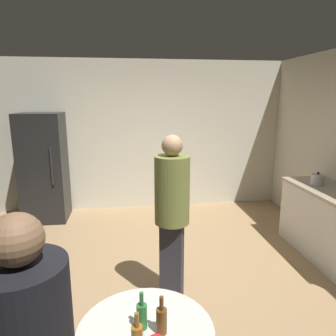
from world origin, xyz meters
TOP-DOWN VIEW (x-y plane):
  - ground_plane at (0.00, 0.00)m, footprint 5.20×5.20m
  - wall_back at (0.00, 2.63)m, footprint 5.32×0.06m
  - refrigerator at (-1.66, 2.20)m, footprint 0.70×0.68m
  - kitchen_counter at (2.28, 0.24)m, footprint 0.64×1.68m
  - kettle at (2.23, 0.62)m, footprint 0.24×0.17m
  - beer_bottle_brown at (-0.12, -1.59)m, footprint 0.06×0.06m
  - beer_bottle_green at (-0.23, -1.53)m, footprint 0.06×0.06m
  - person_in_olive_shirt at (0.13, -0.26)m, footprint 0.44×0.44m

SIDE VIEW (x-z plane):
  - ground_plane at x=0.00m, z-range -0.10..0.00m
  - kitchen_counter at x=2.28m, z-range 0.00..0.90m
  - beer_bottle_brown at x=-0.12m, z-range 0.70..0.93m
  - beer_bottle_green at x=-0.23m, z-range 0.70..0.93m
  - refrigerator at x=-1.66m, z-range 0.00..1.80m
  - kettle at x=2.23m, z-range 0.88..1.06m
  - person_in_olive_shirt at x=0.13m, z-range 0.15..1.85m
  - wall_back at x=0.00m, z-range 0.00..2.70m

